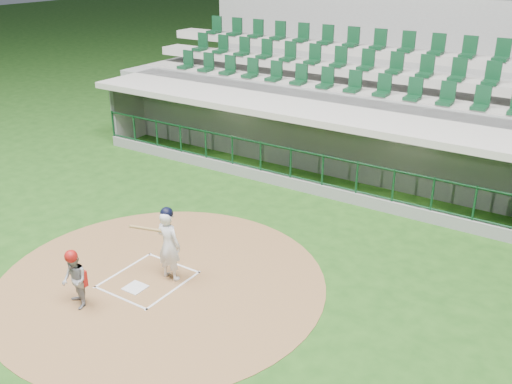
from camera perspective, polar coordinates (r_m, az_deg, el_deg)
ground at (r=13.13m, az=-9.83°, el=-8.10°), size 120.00×120.00×0.00m
dirt_circle at (r=12.83m, az=-9.44°, el=-8.86°), size 7.20×7.20×0.01m
home_plate at (r=12.71m, az=-11.98°, el=-9.34°), size 0.43×0.43×0.02m
batter_box_chalk at (r=12.94m, az=-10.74°, el=-8.59°), size 1.55×1.80×0.01m
dugout_structure at (r=18.57m, az=6.71°, el=4.93°), size 16.40×3.70×3.00m
seating_deck at (r=21.19m, az=10.31°, el=8.35°), size 17.00×6.72×5.15m
batter at (r=12.51m, az=-8.74°, el=-5.09°), size 0.84×0.84×1.72m
catcher at (r=12.11m, az=-17.69°, el=-8.31°), size 0.73×0.66×1.29m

